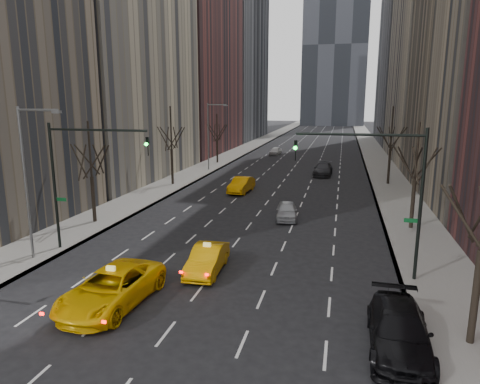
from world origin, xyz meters
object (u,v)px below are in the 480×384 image
Objects in this scene: taxi_suv at (112,288)px; silver_sedan_ahead at (287,211)px; taxi_sedan at (207,259)px; parked_suv_black at (399,330)px.

taxi_suv reaches higher than silver_sedan_ahead.
parked_suv_black is at bearing -33.02° from taxi_sedan.
taxi_suv is at bearing -116.47° from silver_sedan_ahead.
taxi_suv is 1.52× the size of silver_sedan_ahead.
taxi_suv is 5.79m from taxi_sedan.
taxi_sedan is at bearing -110.40° from silver_sedan_ahead.
taxi_sedan is 0.82× the size of parked_suv_black.
parked_suv_black is at bearing -76.35° from silver_sedan_ahead.
taxi_suv reaches higher than parked_suv_black.
taxi_suv is 1.37× the size of taxi_sedan.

